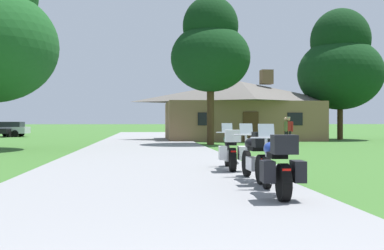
{
  "coord_description": "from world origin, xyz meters",
  "views": [
    {
      "loc": [
        -0.05,
        -1.65,
        1.4
      ],
      "look_at": [
        2.29,
        21.28,
        1.24
      ],
      "focal_mm": 42.81,
      "sensor_mm": 36.0,
      "label": 1
    }
  ],
  "objects": [
    {
      "name": "parked_silver_suv_far_left",
      "position": [
        -13.18,
        42.28,
        0.78
      ],
      "size": [
        4.68,
        2.07,
        1.4
      ],
      "rotation": [
        0.0,
        0.0,
        1.53
      ],
      "color": "#ADAFB7",
      "rests_on": "ground"
    },
    {
      "name": "ground_plane",
      "position": [
        0.0,
        20.0,
        0.0
      ],
      "size": [
        500.0,
        500.0,
        0.0
      ],
      "primitive_type": "plane",
      "color": "#386628"
    },
    {
      "name": "tree_right_of_lodge",
      "position": [
        15.18,
        32.89,
        5.95
      ],
      "size": [
        6.6,
        6.6,
        10.27
      ],
      "color": "#422D19",
      "rests_on": "ground"
    },
    {
      "name": "motorcycle_blue_nearest_to_camera",
      "position": [
        2.29,
        6.29,
        0.61
      ],
      "size": [
        0.8,
        2.08,
        1.3
      ],
      "rotation": [
        0.0,
        0.0,
        -0.07
      ],
      "color": "black",
      "rests_on": "asphalt_driveway"
    },
    {
      "name": "motorcycle_black_second_in_row",
      "position": [
        2.42,
        8.45,
        0.62
      ],
      "size": [
        0.66,
        2.08,
        1.3
      ],
      "rotation": [
        0.0,
        0.0,
        0.01
      ],
      "color": "black",
      "rests_on": "asphalt_driveway"
    },
    {
      "name": "bystander_red_shirt_beside_signpost",
      "position": [
        8.23,
        24.22,
        0.95
      ],
      "size": [
        0.5,
        0.36,
        1.69
      ],
      "rotation": [
        0.0,
        0.0,
        5.81
      ],
      "color": "black",
      "rests_on": "ground"
    },
    {
      "name": "stone_lodge",
      "position": [
        7.29,
        33.17,
        2.33
      ],
      "size": [
        12.05,
        7.27,
        5.43
      ],
      "color": "brown",
      "rests_on": "ground"
    },
    {
      "name": "tree_by_lodge_front",
      "position": [
        3.87,
        25.78,
        5.82
      ],
      "size": [
        4.81,
        4.81,
        8.99
      ],
      "color": "#422D19",
      "rests_on": "ground"
    },
    {
      "name": "parked_black_sedan_far_left",
      "position": [
        -12.9,
        42.53,
        0.64
      ],
      "size": [
        2.52,
        4.45,
        1.2
      ],
      "rotation": [
        0.0,
        0.0,
        -0.17
      ],
      "color": "black",
      "rests_on": "ground"
    },
    {
      "name": "asphalt_driveway",
      "position": [
        0.0,
        18.0,
        0.03
      ],
      "size": [
        6.4,
        80.0,
        0.06
      ],
      "primitive_type": "cube",
      "color": "gray",
      "rests_on": "ground"
    },
    {
      "name": "motorcycle_green_farthest_in_row",
      "position": [
        2.31,
        10.89,
        0.61
      ],
      "size": [
        0.81,
        2.08,
        1.3
      ],
      "rotation": [
        0.0,
        0.0,
        -0.08
      ],
      "color": "black",
      "rests_on": "asphalt_driveway"
    },
    {
      "name": "bystander_olive_shirt_near_lodge",
      "position": [
        8.1,
        24.33,
        0.93
      ],
      "size": [
        0.3,
        0.54,
        1.67
      ],
      "rotation": [
        0.0,
        0.0,
        4.47
      ],
      "color": "black",
      "rests_on": "ground"
    }
  ]
}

